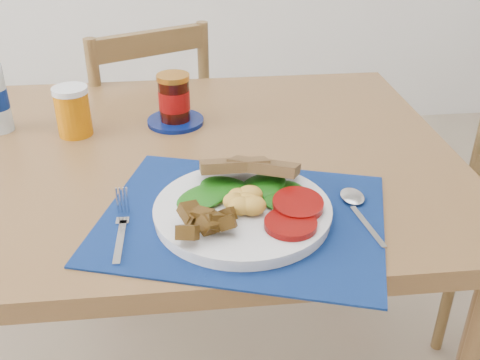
% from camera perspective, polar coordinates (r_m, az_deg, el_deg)
% --- Properties ---
extents(table, '(1.40, 0.90, 0.75)m').
position_cam_1_polar(table, '(1.25, -11.23, -0.75)').
color(table, brown).
rests_on(table, ground).
extents(chair_far, '(0.52, 0.51, 1.07)m').
position_cam_1_polar(chair_far, '(1.83, -9.72, 5.42)').
color(chair_far, '#533C1E').
rests_on(chair_far, ground).
extents(placemat, '(0.57, 0.50, 0.00)m').
position_cam_1_polar(placemat, '(0.97, 0.26, -3.82)').
color(placemat, black).
rests_on(placemat, table).
extents(breakfast_plate, '(0.30, 0.30, 0.07)m').
position_cam_1_polar(breakfast_plate, '(0.96, -0.07, -2.84)').
color(breakfast_plate, silver).
rests_on(breakfast_plate, placemat).
extents(fork, '(0.02, 0.17, 0.00)m').
position_cam_1_polar(fork, '(0.96, -11.93, -4.83)').
color(fork, '#B2B5BA').
rests_on(fork, placemat).
extents(spoon, '(0.04, 0.18, 0.01)m').
position_cam_1_polar(spoon, '(1.02, 11.76, -2.59)').
color(spoon, '#B2B5BA').
rests_on(spoon, placemat).
extents(juice_glass, '(0.08, 0.08, 0.11)m').
position_cam_1_polar(juice_glass, '(1.31, -16.59, 6.58)').
color(juice_glass, '#C06705').
rests_on(juice_glass, table).
extents(jam_on_saucer, '(0.13, 0.13, 0.12)m').
position_cam_1_polar(jam_on_saucer, '(1.32, -6.68, 7.86)').
color(jam_on_saucer, '#051458').
rests_on(jam_on_saucer, table).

